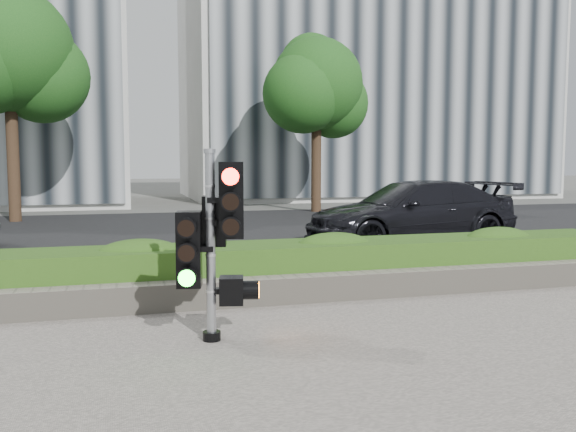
% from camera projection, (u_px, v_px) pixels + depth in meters
% --- Properties ---
extents(ground, '(120.00, 120.00, 0.00)m').
position_uv_depth(ground, '(277.00, 353.00, 5.91)').
color(ground, '#51514C').
rests_on(ground, ground).
extents(road, '(60.00, 13.00, 0.02)m').
position_uv_depth(road, '(178.00, 234.00, 15.50)').
color(road, black).
rests_on(road, ground).
extents(curb, '(60.00, 0.25, 0.12)m').
position_uv_depth(curb, '(223.00, 284.00, 8.93)').
color(curb, gray).
rests_on(curb, ground).
extents(stone_wall, '(12.00, 0.32, 0.34)m').
position_uv_depth(stone_wall, '(240.00, 292.00, 7.72)').
color(stone_wall, gray).
rests_on(stone_wall, sidewalk).
extents(hedge, '(12.00, 1.00, 0.68)m').
position_uv_depth(hedge, '(230.00, 270.00, 8.33)').
color(hedge, '#4F8B2A').
rests_on(hedge, sidewalk).
extents(building_right, '(18.00, 10.00, 12.00)m').
position_uv_depth(building_right, '(359.00, 83.00, 32.30)').
color(building_right, '#B7B7B2').
rests_on(building_right, ground).
extents(tree_left, '(4.61, 4.03, 7.34)m').
position_uv_depth(tree_left, '(9.00, 54.00, 18.21)').
color(tree_left, black).
rests_on(tree_left, ground).
extents(tree_right, '(4.10, 3.58, 6.53)m').
position_uv_depth(tree_right, '(316.00, 88.00, 21.90)').
color(tree_right, black).
rests_on(tree_right, ground).
extents(traffic_signal, '(0.71, 0.56, 1.95)m').
position_uv_depth(traffic_signal, '(213.00, 235.00, 6.16)').
color(traffic_signal, black).
rests_on(traffic_signal, sidewalk).
extents(car_dark, '(5.05, 2.53, 1.41)m').
position_uv_depth(car_dark, '(411.00, 213.00, 13.42)').
color(car_dark, black).
rests_on(car_dark, road).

